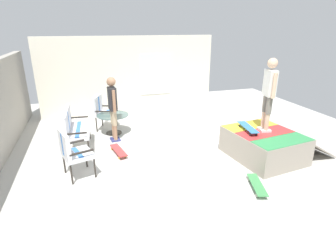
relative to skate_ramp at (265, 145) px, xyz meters
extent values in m
cube|color=beige|center=(0.70, 1.94, -0.37)|extent=(12.00, 12.00, 0.10)
cube|color=silver|center=(4.50, 2.44, 1.00)|extent=(0.20, 6.00, 2.64)
cube|color=silver|center=(4.39, 1.54, 1.03)|extent=(0.03, 1.10, 1.40)
cube|color=gray|center=(0.00, 0.03, -0.01)|extent=(1.78, 1.59, 0.63)
cube|color=#338C4C|center=(-0.54, -0.04, 0.32)|extent=(0.69, 1.40, 0.01)
cube|color=red|center=(0.00, 0.03, 0.32)|extent=(0.69, 1.40, 0.01)
cube|color=yellow|center=(0.53, 0.10, 0.32)|extent=(0.69, 1.40, 0.01)
cylinder|color=#B2B2B7|center=(-0.09, 0.69, 0.29)|extent=(1.54, 0.26, 0.05)
cube|color=gray|center=(0.14, -1.05, -0.04)|extent=(1.68, 1.10, 0.52)
cylinder|color=#2D2823|center=(1.18, 3.98, -0.10)|extent=(0.04, 0.04, 0.44)
cylinder|color=#2D2823|center=(2.35, 3.94, -0.10)|extent=(0.04, 0.04, 0.44)
cylinder|color=#2D2823|center=(1.20, 4.45, -0.10)|extent=(0.04, 0.04, 0.44)
cylinder|color=#2D2823|center=(2.37, 4.41, -0.10)|extent=(0.04, 0.04, 0.44)
cube|color=silver|center=(1.77, 4.19, 0.16)|extent=(1.27, 0.60, 0.08)
cube|color=#3872C6|center=(1.77, 4.19, 0.20)|extent=(1.21, 0.15, 0.00)
cube|color=silver|center=(1.78, 4.43, 0.45)|extent=(1.25, 0.13, 0.50)
cube|color=#3872C6|center=(1.78, 4.43, 0.45)|extent=(0.10, 0.09, 0.46)
cube|color=#2D2823|center=(1.17, 4.22, 0.32)|extent=(0.06, 0.47, 0.04)
cube|color=#2D2823|center=(2.38, 4.17, 0.32)|extent=(0.06, 0.47, 0.04)
cylinder|color=#2D2823|center=(2.67, 3.29, -0.10)|extent=(0.04, 0.04, 0.44)
cylinder|color=#2D2823|center=(3.17, 3.09, -0.10)|extent=(0.04, 0.04, 0.44)
cylinder|color=#2D2823|center=(2.84, 3.72, -0.10)|extent=(0.04, 0.04, 0.44)
cylinder|color=#2D2823|center=(3.34, 3.53, -0.10)|extent=(0.04, 0.04, 0.44)
cube|color=silver|center=(3.00, 3.41, 0.16)|extent=(0.78, 0.74, 0.08)
cube|color=#3872C6|center=(3.00, 3.41, 0.20)|extent=(0.58, 0.30, 0.00)
cube|color=silver|center=(3.09, 3.63, 0.45)|extent=(0.61, 0.30, 0.50)
cube|color=#3872C6|center=(3.09, 3.63, 0.45)|extent=(0.12, 0.11, 0.46)
cube|color=#2D2823|center=(2.73, 3.51, 0.32)|extent=(0.21, 0.45, 0.04)
cube|color=#2D2823|center=(3.27, 3.30, 0.32)|extent=(0.21, 0.45, 0.04)
cylinder|color=#2D2823|center=(0.19, 3.89, -0.10)|extent=(0.04, 0.04, 0.44)
cylinder|color=#2D2823|center=(0.70, 4.05, -0.10)|extent=(0.04, 0.04, 0.44)
cylinder|color=#2D2823|center=(0.05, 4.33, -0.10)|extent=(0.04, 0.04, 0.44)
cylinder|color=#2D2823|center=(0.56, 4.50, -0.10)|extent=(0.04, 0.04, 0.44)
cube|color=silver|center=(0.37, 4.19, 0.16)|extent=(0.76, 0.71, 0.08)
cube|color=#3872C6|center=(0.37, 4.19, 0.20)|extent=(0.58, 0.27, 0.00)
cube|color=silver|center=(0.30, 4.41, 0.45)|extent=(0.62, 0.26, 0.50)
cube|color=#3872C6|center=(0.30, 4.41, 0.45)|extent=(0.12, 0.11, 0.46)
cube|color=#2D2823|center=(0.10, 4.10, 0.32)|extent=(0.18, 0.46, 0.04)
cube|color=#2D2823|center=(0.65, 4.28, 0.32)|extent=(0.18, 0.46, 0.04)
cylinder|color=#2D2823|center=(2.57, 3.26, -0.05)|extent=(0.06, 0.06, 0.55)
cylinder|color=#2D2823|center=(2.57, 3.26, -0.31)|extent=(0.44, 0.44, 0.03)
cylinder|color=#4C6660|center=(2.57, 3.26, 0.24)|extent=(0.90, 0.90, 0.02)
cube|color=navy|center=(1.96, 3.27, -0.30)|extent=(0.14, 0.25, 0.05)
cylinder|color=#9E7051|center=(1.96, 3.27, -0.07)|extent=(0.10, 0.10, 0.41)
cylinder|color=tan|center=(1.96, 3.27, 0.34)|extent=(0.13, 0.13, 0.41)
cube|color=navy|center=(2.13, 3.29, -0.30)|extent=(0.14, 0.25, 0.05)
cylinder|color=#9E7051|center=(2.13, 3.29, -0.07)|extent=(0.10, 0.10, 0.41)
cylinder|color=tan|center=(2.13, 3.29, 0.34)|extent=(0.13, 0.13, 0.41)
cube|color=#262628|center=(2.04, 3.28, 0.85)|extent=(0.34, 0.22, 0.60)
sphere|color=#9E7051|center=(2.04, 3.28, 1.29)|extent=(0.23, 0.23, 0.23)
cylinder|color=#9E7051|center=(1.84, 3.26, 0.83)|extent=(0.08, 0.08, 0.57)
cylinder|color=#9E7051|center=(2.24, 3.30, 0.83)|extent=(0.08, 0.08, 0.57)
cube|color=silver|center=(0.01, 0.02, 0.35)|extent=(0.15, 0.26, 0.05)
cylinder|color=beige|center=(0.01, 0.02, 0.57)|extent=(0.10, 0.10, 0.39)
cylinder|color=slate|center=(0.01, 0.02, 0.96)|extent=(0.13, 0.13, 0.39)
cube|color=silver|center=(0.18, -0.01, 0.35)|extent=(0.15, 0.26, 0.05)
cylinder|color=beige|center=(0.18, -0.01, 0.57)|extent=(0.10, 0.10, 0.39)
cylinder|color=slate|center=(0.18, -0.01, 0.96)|extent=(0.13, 0.13, 0.39)
cube|color=silver|center=(0.09, 0.00, 1.45)|extent=(0.35, 0.23, 0.58)
sphere|color=beige|center=(0.09, 0.00, 1.88)|extent=(0.22, 0.22, 0.22)
cylinder|color=beige|center=(-0.10, 0.04, 1.43)|extent=(0.08, 0.08, 0.55)
cylinder|color=beige|center=(0.29, -0.03, 1.43)|extent=(0.08, 0.08, 0.55)
cube|color=#B23838|center=(1.17, 3.29, -0.23)|extent=(0.82, 0.36, 0.02)
cylinder|color=gold|center=(1.46, 3.27, -0.29)|extent=(0.06, 0.04, 0.06)
cylinder|color=gold|center=(1.43, 3.43, -0.29)|extent=(0.06, 0.04, 0.06)
cylinder|color=gold|center=(0.91, 3.16, -0.29)|extent=(0.06, 0.04, 0.06)
cylinder|color=gold|center=(0.88, 3.32, -0.29)|extent=(0.06, 0.04, 0.06)
cube|color=#3F8C4C|center=(-1.13, 0.93, -0.23)|extent=(0.82, 0.43, 0.02)
cylinder|color=silver|center=(-0.89, 0.77, -0.29)|extent=(0.06, 0.05, 0.06)
cylinder|color=silver|center=(-0.84, 0.92, -0.29)|extent=(0.06, 0.05, 0.06)
cylinder|color=silver|center=(-1.42, 0.94, -0.29)|extent=(0.06, 0.05, 0.06)
cylinder|color=silver|center=(-1.38, 1.09, -0.29)|extent=(0.06, 0.05, 0.06)
cube|color=#3372B2|center=(0.19, 0.38, 0.42)|extent=(0.82, 0.30, 0.01)
cylinder|color=#333333|center=(0.45, 0.26, 0.35)|extent=(0.06, 0.04, 0.06)
cylinder|color=#333333|center=(0.47, 0.42, 0.35)|extent=(0.06, 0.04, 0.06)
cylinder|color=#333333|center=(-0.10, 0.34, 0.35)|extent=(0.06, 0.04, 0.06)
cylinder|color=#333333|center=(-0.08, 0.49, 0.35)|extent=(0.06, 0.04, 0.06)
camera|label=1|loc=(-4.96, 3.86, 2.63)|focal=29.10mm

